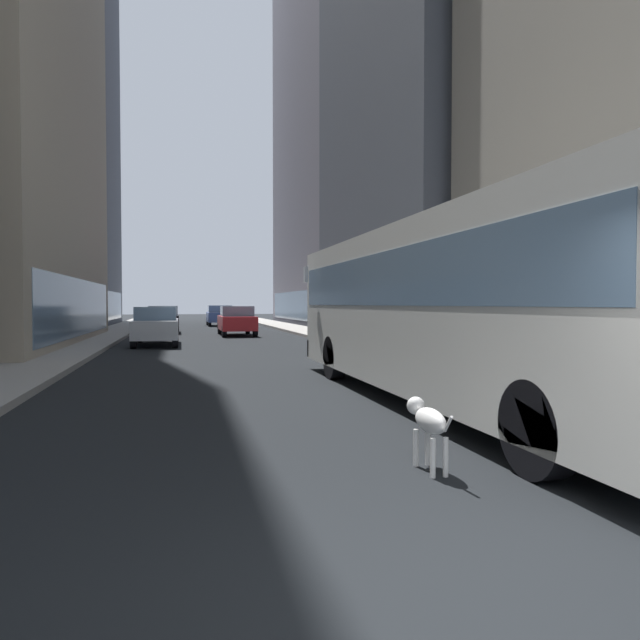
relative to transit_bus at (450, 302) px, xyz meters
The scene contains 12 objects.
ground_plane 28.64m from the transit_bus, 95.62° to the left, with size 120.00×120.00×0.00m, color black.
sidewalk_left 29.74m from the transit_bus, 106.63° to the left, with size 2.40×110.00×0.15m, color gray.
sidewalk_right 28.65m from the transit_bus, 84.18° to the left, with size 2.40×110.00×0.15m, color #9E9991.
building_left_far 45.53m from the transit_bus, 110.83° to the left, with size 8.84×23.22×41.73m.
building_right_mid 22.42m from the transit_bus, 62.03° to the left, with size 10.74×15.37×26.08m.
building_right_far 43.06m from the transit_bus, 76.48° to the left, with size 8.69×22.79×40.41m.
transit_bus is the anchor object (origin of this frame).
car_blue_hatchback 36.41m from the transit_bus, 92.52° to the left, with size 1.95×4.14×1.62m.
car_silver_sedan 16.65m from the transit_bus, 109.69° to the left, with size 1.79×4.55×1.62m.
car_red_coupe 22.33m from the transit_bus, 94.11° to the left, with size 1.84×4.36×1.62m.
car_black_suv 26.42m from the transit_bus, 102.25° to the left, with size 1.78×4.16×1.62m.
dalmatian_dog 4.33m from the transit_bus, 119.80° to the right, with size 0.22×0.96×0.72m.
Camera 1 is at (-1.77, -2.49, 1.75)m, focal length 31.65 mm.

